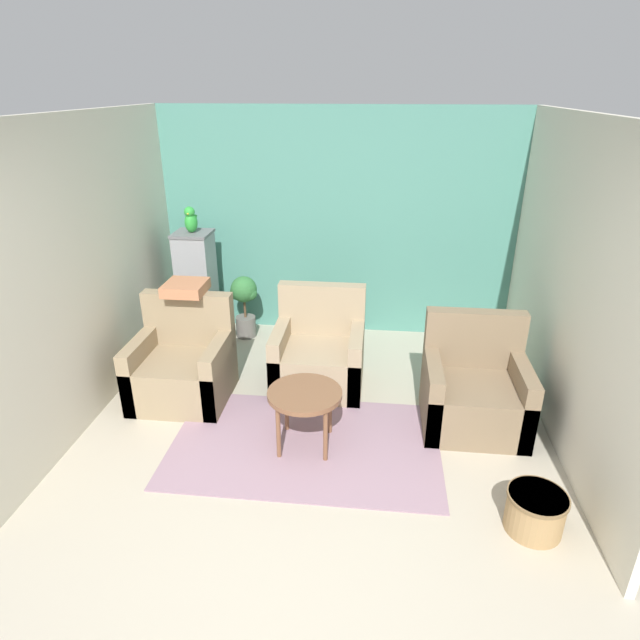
% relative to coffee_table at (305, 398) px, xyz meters
% --- Properties ---
extents(ground_plane, '(20.00, 20.00, 0.00)m').
position_rel_coffee_table_xyz_m(ground_plane, '(0.06, -1.21, -0.45)').
color(ground_plane, '#B2A893').
rests_on(ground_plane, ground).
extents(wall_back_accent, '(4.03, 0.06, 2.52)m').
position_rel_coffee_table_xyz_m(wall_back_accent, '(0.06, 2.33, 0.81)').
color(wall_back_accent, '#4C897A').
rests_on(wall_back_accent, ground_plane).
extents(wall_left, '(0.06, 3.52, 2.52)m').
position_rel_coffee_table_xyz_m(wall_left, '(-1.92, 0.54, 0.81)').
color(wall_left, beige).
rests_on(wall_left, ground_plane).
extents(wall_right, '(0.06, 3.52, 2.52)m').
position_rel_coffee_table_xyz_m(wall_right, '(2.04, 0.54, 0.81)').
color(wall_right, beige).
rests_on(wall_right, ground_plane).
extents(area_rug, '(2.18, 1.35, 0.01)m').
position_rel_coffee_table_xyz_m(area_rug, '(0.00, 0.00, -0.44)').
color(area_rug, gray).
rests_on(area_rug, ground_plane).
extents(coffee_table, '(0.59, 0.59, 0.51)m').
position_rel_coffee_table_xyz_m(coffee_table, '(0.00, 0.00, 0.00)').
color(coffee_table, brown).
rests_on(coffee_table, ground_plane).
extents(armchair_left, '(0.85, 0.77, 0.94)m').
position_rel_coffee_table_xyz_m(armchair_left, '(-1.22, 0.62, -0.15)').
color(armchair_left, '#8E7A5B').
rests_on(armchair_left, ground_plane).
extents(armchair_right, '(0.85, 0.77, 0.94)m').
position_rel_coffee_table_xyz_m(armchair_right, '(1.39, 0.47, -0.15)').
color(armchair_right, '#7A664C').
rests_on(armchair_right, ground_plane).
extents(armchair_middle, '(0.85, 0.77, 0.94)m').
position_rel_coffee_table_xyz_m(armchair_middle, '(-0.00, 0.99, -0.15)').
color(armchair_middle, '#9E896B').
rests_on(armchair_middle, ground_plane).
extents(birdcage, '(0.45, 0.45, 1.25)m').
position_rel_coffee_table_xyz_m(birdcage, '(-1.47, 1.89, 0.15)').
color(birdcage, slate).
rests_on(birdcage, ground_plane).
extents(parrot, '(0.13, 0.24, 0.28)m').
position_rel_coffee_table_xyz_m(parrot, '(-1.47, 1.89, 0.93)').
color(parrot, green).
rests_on(parrot, birdcage).
extents(potted_plant, '(0.33, 0.30, 0.73)m').
position_rel_coffee_table_xyz_m(potted_plant, '(-0.97, 1.97, 0.00)').
color(potted_plant, '#66605B').
rests_on(potted_plant, ground_plane).
extents(wicker_basket, '(0.39, 0.39, 0.28)m').
position_rel_coffee_table_xyz_m(wicker_basket, '(1.62, -0.72, -0.30)').
color(wicker_basket, '#A37F51').
rests_on(wicker_basket, ground_plane).
extents(throw_pillow, '(0.37, 0.37, 0.10)m').
position_rel_coffee_table_xyz_m(throw_pillow, '(-1.22, 0.89, 0.54)').
color(throw_pillow, '#B2704C').
rests_on(throw_pillow, armchair_left).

